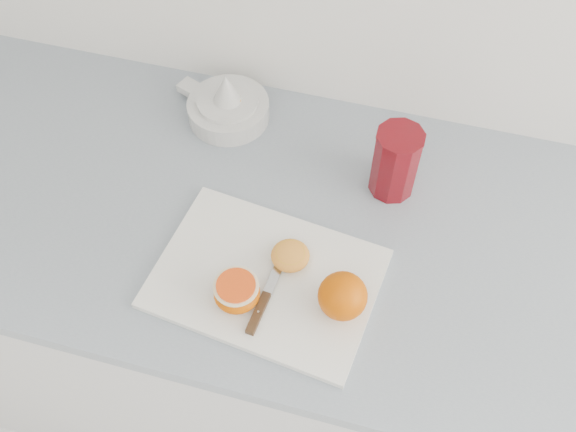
{
  "coord_description": "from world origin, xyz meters",
  "views": [
    {
      "loc": [
        0.25,
        1.08,
        1.8
      ],
      "look_at": [
        0.09,
        1.65,
        0.96
      ],
      "focal_mm": 40.0,
      "sensor_mm": 36.0,
      "label": 1
    }
  ],
  "objects_px": {
    "cutting_board": "(266,278)",
    "red_tumbler": "(395,164)",
    "counter": "(284,326)",
    "citrus_juicer": "(227,106)",
    "half_orange": "(237,292)"
  },
  "relations": [
    {
      "from": "cutting_board",
      "to": "red_tumbler",
      "type": "relative_size",
      "value": 2.59
    },
    {
      "from": "counter",
      "to": "citrus_juicer",
      "type": "xyz_separation_m",
      "value": [
        -0.16,
        0.2,
        0.47
      ]
    },
    {
      "from": "cutting_board",
      "to": "red_tumbler",
      "type": "xyz_separation_m",
      "value": [
        0.16,
        0.24,
        0.06
      ]
    },
    {
      "from": "counter",
      "to": "red_tumbler",
      "type": "distance_m",
      "value": 0.55
    },
    {
      "from": "citrus_juicer",
      "to": "red_tumbler",
      "type": "relative_size",
      "value": 1.45
    },
    {
      "from": "cutting_board",
      "to": "half_orange",
      "type": "distance_m",
      "value": 0.07
    },
    {
      "from": "citrus_juicer",
      "to": "red_tumbler",
      "type": "bearing_deg",
      "value": -14.61
    },
    {
      "from": "half_orange",
      "to": "citrus_juicer",
      "type": "distance_m",
      "value": 0.41
    },
    {
      "from": "cutting_board",
      "to": "half_orange",
      "type": "relative_size",
      "value": 4.84
    },
    {
      "from": "counter",
      "to": "cutting_board",
      "type": "height_order",
      "value": "cutting_board"
    },
    {
      "from": "cutting_board",
      "to": "half_orange",
      "type": "height_order",
      "value": "half_orange"
    },
    {
      "from": "half_orange",
      "to": "citrus_juicer",
      "type": "relative_size",
      "value": 0.37
    },
    {
      "from": "half_orange",
      "to": "counter",
      "type": "bearing_deg",
      "value": 83.08
    },
    {
      "from": "counter",
      "to": "cutting_board",
      "type": "xyz_separation_m",
      "value": [
        0.01,
        -0.13,
        0.45
      ]
    },
    {
      "from": "cutting_board",
      "to": "citrus_juicer",
      "type": "distance_m",
      "value": 0.37
    }
  ]
}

